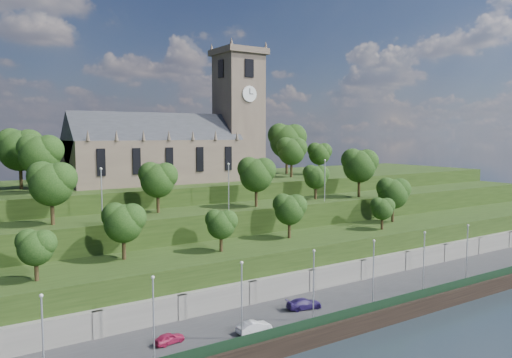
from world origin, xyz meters
TOP-DOWN VIEW (x-y plane):
  - ground at (0.00, 0.00)m, footprint 320.00×320.00m
  - promenade at (0.00, 6.00)m, footprint 160.00×12.00m
  - quay_wall at (0.00, -0.05)m, footprint 160.00×0.50m
  - fence at (0.00, 0.60)m, footprint 160.00×0.10m
  - retaining_wall at (0.00, 11.97)m, footprint 160.00×2.10m
  - embankment_lower at (0.00, 18.00)m, footprint 160.00×12.00m
  - embankment_upper at (0.00, 29.00)m, footprint 160.00×10.00m
  - hilltop at (0.00, 50.00)m, footprint 160.00×32.00m
  - church at (0.79, 45.98)m, footprint 38.60×12.35m
  - trees_lower at (4.76, 18.72)m, footprint 66.63×8.68m
  - trees_upper at (4.42, 27.94)m, footprint 62.21×8.77m
  - trees_hilltop at (1.62, 45.65)m, footprint 74.33×16.94m
  - lamp_posts_promenade at (-2.00, 2.50)m, footprint 60.36×0.36m
  - lamp_posts_upper at (-0.00, 26.00)m, footprint 40.36×0.36m
  - car_left at (-19.10, 5.62)m, footprint 3.53×1.82m
  - car_middle at (-10.01, 3.14)m, footprint 4.06×1.48m
  - car_right at (-0.54, 6.09)m, footprint 4.88×2.77m

SIDE VIEW (x-z plane):
  - ground at x=0.00m, z-range 0.00..0.00m
  - promenade at x=0.00m, z-range 0.00..2.00m
  - quay_wall at x=0.00m, z-range 0.00..2.20m
  - retaining_wall at x=0.00m, z-range 0.00..5.00m
  - car_left at x=-19.10m, z-range 2.00..3.15m
  - fence at x=0.00m, z-range 2.00..3.20m
  - car_middle at x=-10.01m, z-range 2.00..3.33m
  - car_right at x=-0.54m, z-range 2.00..3.33m
  - embankment_lower at x=0.00m, z-range 0.00..8.00m
  - embankment_upper at x=0.00m, z-range 0.00..12.00m
  - lamp_posts_promenade at x=-2.00m, z-range 2.62..11.20m
  - hilltop at x=0.00m, z-range 0.00..15.00m
  - trees_lower at x=4.76m, z-range 8.69..16.89m
  - lamp_posts_upper at x=0.00m, z-range 12.60..20.19m
  - trees_upper at x=4.42m, z-range 13.04..22.42m
  - trees_hilltop at x=1.62m, z-range 15.86..27.44m
  - church at x=0.79m, z-range 8.72..36.32m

